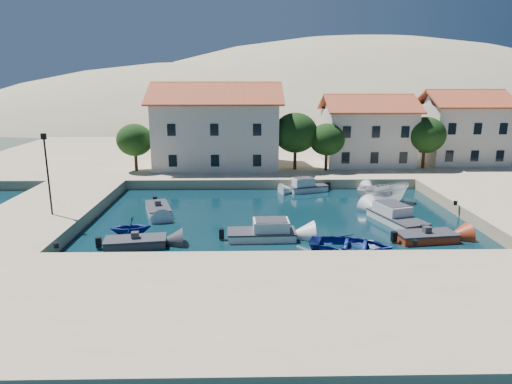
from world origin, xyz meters
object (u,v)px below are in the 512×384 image
lamppost (47,166)px  cabin_cruiser_south (262,233)px  building_mid (367,129)px  cabin_cruiser_east (397,217)px  building_left (217,124)px  rowboat_south (351,251)px  building_right (462,126)px  boat_east (382,203)px

lamppost → cabin_cruiser_south: lamppost is taller
building_mid → cabin_cruiser_east: 21.34m
building_left → rowboat_south: bearing=-67.9°
building_left → building_mid: building_left is taller
building_right → cabin_cruiser_east: (-14.65, -21.64, -5.00)m
building_mid → cabin_cruiser_east: bearing=-97.3°
building_mid → boat_east: 15.73m
rowboat_south → cabin_cruiser_south: bearing=83.7°
building_right → cabin_cruiser_east: building_right is taller
building_mid → building_right: (12.00, 1.00, 0.25)m
building_right → cabin_cruiser_south: (-25.48, -25.10, -5.00)m
cabin_cruiser_south → building_right: bearing=42.5°
building_left → building_right: 30.07m
building_right → boat_east: (-14.07, -15.69, -5.47)m
cabin_cruiser_east → boat_east: (0.58, 5.94, -0.48)m
building_mid → cabin_cruiser_east: building_mid is taller
lamppost → building_right: bearing=27.9°
building_mid → lamppost: 36.21m
rowboat_south → building_left: bearing=38.6°
lamppost → cabin_cruiser_south: bearing=-10.9°
boat_east → cabin_cruiser_south: bearing=116.7°
building_left → lamppost: building_left is taller
building_mid → boat_east: size_ratio=2.04×
rowboat_south → building_mid: bearing=0.6°
building_mid → rowboat_south: bearing=-106.0°
building_mid → boat_east: bearing=-98.0°
cabin_cruiser_east → boat_east: size_ratio=1.15×
building_mid → boat_east: building_mid is taller
lamppost → boat_east: bearing=12.9°
building_left → building_mid: bearing=3.2°
cabin_cruiser_south → boat_east: size_ratio=0.96×
building_right → cabin_cruiser_south: 36.11m
rowboat_south → boat_east: 13.11m
building_right → rowboat_south: size_ratio=1.74×
building_mid → rowboat_south: (-7.62, -26.57, -5.22)m
rowboat_south → cabin_cruiser_east: cabin_cruiser_east is taller
cabin_cruiser_east → cabin_cruiser_south: bearing=90.4°
cabin_cruiser_south → building_left: bearing=99.0°
rowboat_south → cabin_cruiser_east: size_ratio=0.92×
building_left → boat_east: (15.93, -13.69, -5.94)m
building_left → boat_east: building_left is taller
building_right → cabin_cruiser_east: bearing=-124.1°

